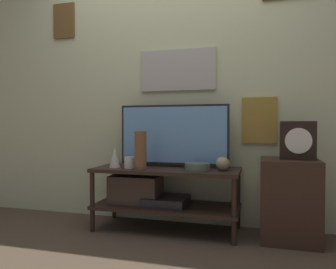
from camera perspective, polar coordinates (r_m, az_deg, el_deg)
The scene contains 11 objects.
ground_plane at distance 2.68m, azimuth -2.09°, elevation -18.03°, with size 12.00×12.00×0.00m, color #4C3D2D.
wall_back at distance 3.11m, azimuth 1.26°, elevation 9.95°, with size 6.40×0.08×2.70m.
media_console at distance 2.88m, azimuth -2.29°, elevation -9.69°, with size 1.24×0.49×0.53m.
television at distance 2.89m, azimuth 0.97°, elevation -0.06°, with size 0.98×0.05×0.55m.
vase_round_glass at distance 2.68m, azimuth 9.50°, elevation -5.05°, with size 0.11×0.11×0.11m.
vase_wide_bowl at distance 2.65m, azimuth 5.16°, elevation -5.66°, with size 0.21×0.21×0.06m.
vase_tall_ceramic at distance 2.73m, azimuth -4.81°, elevation -2.77°, with size 0.10×0.10×0.32m.
vase_slim_bronze at distance 2.89m, azimuth -9.27°, elevation -3.92°, with size 0.09×0.09×0.18m.
candle_jar at distance 2.82m, azimuth -6.70°, elevation -4.87°, with size 0.09×0.09×0.10m.
side_table at distance 2.78m, azimuth 20.37°, elevation -10.59°, with size 0.44×0.44×0.63m.
mantel_clock at distance 2.70m, azimuth 21.66°, elevation -0.98°, with size 0.26×0.11×0.30m.
Camera 1 is at (0.78, -2.40, 0.89)m, focal length 35.00 mm.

